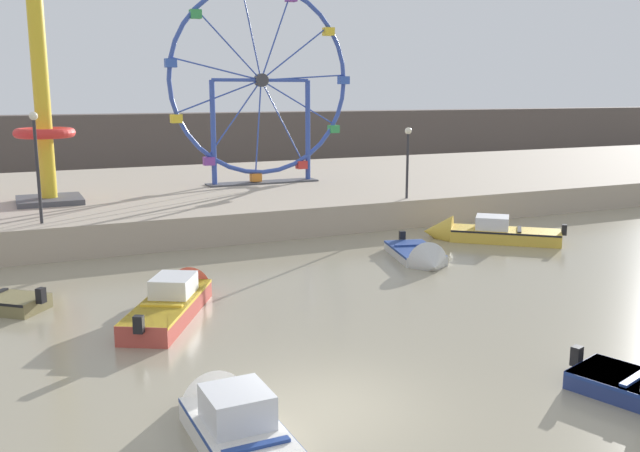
% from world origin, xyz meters
% --- Properties ---
extents(ground_plane, '(240.00, 240.00, 0.00)m').
position_xyz_m(ground_plane, '(0.00, 0.00, 0.00)').
color(ground_plane, gray).
extents(quay_promenade, '(110.00, 19.90, 1.30)m').
position_xyz_m(quay_promenade, '(0.00, 24.97, 0.65)').
color(quay_promenade, tan).
rests_on(quay_promenade, ground_plane).
extents(distant_town_skyline, '(140.00, 3.00, 4.40)m').
position_xyz_m(distant_town_skyline, '(0.00, 48.59, 2.20)').
color(distant_town_skyline, '#564C47').
rests_on(distant_town_skyline, ground_plane).
extents(motorboat_pale_grey, '(2.46, 4.16, 1.49)m').
position_xyz_m(motorboat_pale_grey, '(8.27, 9.24, 0.20)').
color(motorboat_pale_grey, silver).
rests_on(motorboat_pale_grey, ground_plane).
extents(motorboat_white_red_stripe, '(1.47, 5.16, 1.51)m').
position_xyz_m(motorboat_white_red_stripe, '(-2.13, -0.40, 0.32)').
color(motorboat_white_red_stripe, silver).
rests_on(motorboat_white_red_stripe, ground_plane).
extents(motorboat_faded_red, '(3.99, 5.65, 1.46)m').
position_xyz_m(motorboat_faded_red, '(-1.24, 7.59, 0.36)').
color(motorboat_faded_red, '#B24238').
rests_on(motorboat_faded_red, ground_plane).
extents(motorboat_mustard_yellow, '(5.33, 4.86, 1.56)m').
position_xyz_m(motorboat_mustard_yellow, '(12.73, 11.54, 0.35)').
color(motorboat_mustard_yellow, gold).
rests_on(motorboat_mustard_yellow, ground_plane).
extents(ferris_wheel_blue_frame, '(10.35, 1.20, 10.64)m').
position_xyz_m(ferris_wheel_blue_frame, '(7.31, 23.80, 6.65)').
color(ferris_wheel_blue_frame, '#334CA8').
rests_on(ferris_wheel_blue_frame, quay_promenade).
extents(drop_tower_yellow_tower, '(2.80, 2.80, 11.90)m').
position_xyz_m(drop_tower_yellow_tower, '(-3.83, 21.41, 5.67)').
color(drop_tower_yellow_tower, gold).
rests_on(drop_tower_yellow_tower, quay_promenade).
extents(promenade_lamp_near, '(0.32, 0.32, 3.33)m').
position_xyz_m(promenade_lamp_near, '(11.61, 15.75, 3.53)').
color(promenade_lamp_near, '#2D2D33').
rests_on(promenade_lamp_near, quay_promenade).
extents(promenade_lamp_far, '(0.32, 0.32, 4.23)m').
position_xyz_m(promenade_lamp_far, '(-4.44, 16.20, 4.04)').
color(promenade_lamp_far, '#2D2D33').
rests_on(promenade_lamp_far, quay_promenade).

